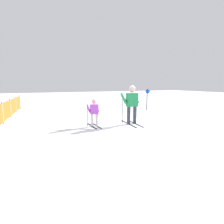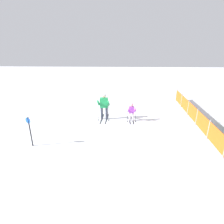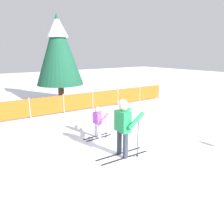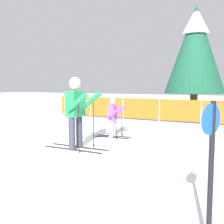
% 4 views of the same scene
% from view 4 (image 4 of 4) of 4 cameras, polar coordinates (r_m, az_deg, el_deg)
% --- Properties ---
extents(ground_plane, '(60.00, 60.00, 0.00)m').
position_cam_4_polar(ground_plane, '(6.49, -5.90, -7.92)').
color(ground_plane, white).
extents(skier_adult, '(1.61, 0.73, 1.69)m').
position_cam_4_polar(skier_adult, '(6.57, -7.27, 1.15)').
color(skier_adult, black).
rests_on(skier_adult, ground_plane).
extents(skier_child, '(1.06, 0.54, 1.13)m').
position_cam_4_polar(skier_child, '(7.97, 0.23, -0.48)').
color(skier_child, black).
rests_on(skier_child, ground_plane).
extents(safety_fence, '(11.35, 0.76, 0.98)m').
position_cam_4_polar(safety_fence, '(11.11, 13.58, 0.33)').
color(safety_fence, gray).
rests_on(safety_fence, ground_plane).
extents(conifer_far, '(2.72, 2.72, 5.05)m').
position_cam_4_polar(conifer_far, '(13.62, 16.57, 12.38)').
color(conifer_far, '#4C3823').
rests_on(conifer_far, ground_plane).
extents(trail_marker, '(0.14, 0.26, 1.40)m').
position_cam_4_polar(trail_marker, '(2.69, 19.42, -9.27)').
color(trail_marker, black).
rests_on(trail_marker, ground_plane).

